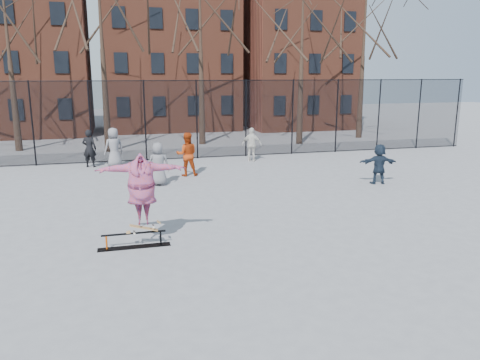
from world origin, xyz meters
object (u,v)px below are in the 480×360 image
object	(u,v)px
bystander_extra	(158,164)
bystander_white	(252,145)
skate_rail	(134,241)
skateboard	(144,230)
bystander_grey	(114,147)
bystander_navy	(379,164)
bystander_black	(89,148)
skater	(142,194)
bystander_red	(187,154)

from	to	relation	value
bystander_extra	bystander_white	bearing A→B (deg)	-131.66
skate_rail	skateboard	xyz separation A→B (m)	(0.26, -0.00, 0.29)
skate_rail	bystander_grey	bearing A→B (deg)	92.37
bystander_white	bystander_navy	size ratio (longest dim) A/B	1.05
skate_rail	bystander_black	world-z (taller)	bystander_black
bystander_black	bystander_white	size ratio (longest dim) A/B	1.05
bystander_navy	bystander_extra	size ratio (longest dim) A/B	0.94
skate_rail	bystander_extra	bearing A→B (deg)	79.50
skater	bystander_navy	bearing A→B (deg)	30.08
bystander_black	bystander_navy	world-z (taller)	bystander_black
bystander_red	bystander_extra	distance (m)	1.98
bystander_black	skater	bearing A→B (deg)	115.93
bystander_extra	skate_rail	bearing A→B (deg)	89.02
skateboard	bystander_extra	size ratio (longest dim) A/B	0.45
bystander_red	bystander_white	bearing A→B (deg)	-138.68
skate_rail	bystander_navy	size ratio (longest dim) A/B	1.13
bystander_navy	bystander_grey	bearing A→B (deg)	-20.92
skater	bystander_extra	distance (m)	6.75
bystander_black	bystander_white	world-z (taller)	bystander_black
bystander_grey	bystander_red	world-z (taller)	bystander_red
skateboard	bystander_grey	size ratio (longest dim) A/B	0.42
bystander_black	bystander_extra	world-z (taller)	bystander_black
bystander_extra	bystander_navy	bearing A→B (deg)	176.52
bystander_extra	skater	bearing A→B (deg)	91.16
skateboard	bystander_navy	size ratio (longest dim) A/B	0.48
bystander_navy	bystander_extra	bearing A→B (deg)	-2.47
skate_rail	bystander_white	world-z (taller)	bystander_white
bystander_extra	bystander_black	bearing A→B (deg)	-48.75
bystander_red	bystander_extra	bearing A→B (deg)	53.57
bystander_red	bystander_navy	bearing A→B (deg)	160.77
bystander_black	bystander_white	xyz separation A→B (m)	(7.76, -0.51, -0.04)
bystander_black	bystander_white	distance (m)	7.78
bystander_grey	skateboard	bearing A→B (deg)	72.51
skater	bystander_grey	xyz separation A→B (m)	(-0.71, 10.92, -0.47)
skateboard	bystander_navy	distance (m)	10.58
bystander_navy	bystander_extra	distance (m)	8.72
bystander_navy	bystander_black	bearing A→B (deg)	-19.29
skater	bystander_grey	distance (m)	10.96
skater	bystander_black	world-z (taller)	skater
bystander_white	bystander_extra	distance (m)	6.38
bystander_grey	bystander_extra	xyz separation A→B (m)	(1.68, -4.27, -0.07)
bystander_red	bystander_white	xyz separation A→B (m)	(3.63, 2.55, -0.09)
bystander_navy	bystander_extra	xyz separation A→B (m)	(-8.50, 1.96, 0.05)
bystander_grey	skate_rail	bearing A→B (deg)	71.18
bystander_navy	skater	bearing A→B (deg)	36.88
bystander_black	bystander_grey	bearing A→B (deg)	-175.71
skate_rail	bystander_white	xyz separation A→B (m)	(6.21, 10.66, 0.69)
skate_rail	skateboard	bearing A→B (deg)	-0.00
skate_rail	bystander_grey	size ratio (longest dim) A/B	0.98
bystander_black	bystander_extra	distance (m)	5.30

